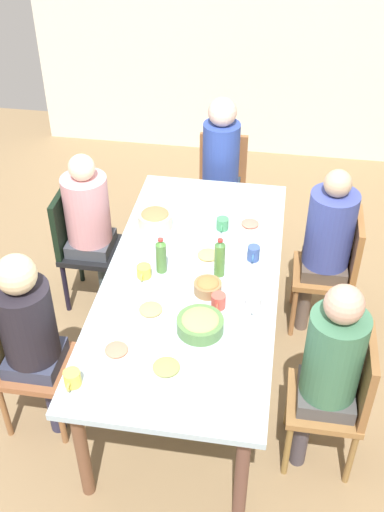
# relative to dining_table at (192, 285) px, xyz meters

# --- Properties ---
(ground_plane) EXTENTS (7.27, 7.27, 0.00)m
(ground_plane) POSITION_rel_dining_table_xyz_m (0.00, 0.00, -0.69)
(ground_plane) COLOR olive
(wall_left) EXTENTS (0.12, 4.09, 2.60)m
(wall_left) POSITION_rel_dining_table_xyz_m (-3.09, 0.00, 0.61)
(wall_left) COLOR silver
(wall_left) RESTS_ON ground_plane
(dining_table) EXTENTS (2.21, 1.03, 0.77)m
(dining_table) POSITION_rel_dining_table_xyz_m (0.00, 0.00, 0.00)
(dining_table) COLOR #AAC0CD
(dining_table) RESTS_ON ground_plane
(chair_0) EXTENTS (0.40, 0.40, 0.90)m
(chair_0) POSITION_rel_dining_table_xyz_m (0.55, -0.89, -0.18)
(chair_0) COLOR brown
(chair_0) RESTS_ON ground_plane
(person_0) EXTENTS (0.31, 0.31, 1.23)m
(person_0) POSITION_rel_dining_table_xyz_m (0.55, -0.80, 0.05)
(person_0) COLOR #372E46
(person_0) RESTS_ON ground_plane
(chair_1) EXTENTS (0.40, 0.40, 0.90)m
(chair_1) POSITION_rel_dining_table_xyz_m (-0.55, -0.89, -0.18)
(chair_1) COLOR black
(chair_1) RESTS_ON ground_plane
(person_1) EXTENTS (0.31, 0.31, 1.20)m
(person_1) POSITION_rel_dining_table_xyz_m (-0.55, -0.80, 0.03)
(person_1) COLOR #3D3845
(person_1) RESTS_ON ground_plane
(chair_2) EXTENTS (0.40, 0.40, 0.90)m
(chair_2) POSITION_rel_dining_table_xyz_m (-0.55, 0.89, -0.18)
(chair_2) COLOR #936236
(chair_2) RESTS_ON ground_plane
(person_2) EXTENTS (0.31, 0.31, 1.24)m
(person_2) POSITION_rel_dining_table_xyz_m (-0.55, 0.80, 0.04)
(person_2) COLOR brown
(person_2) RESTS_ON ground_plane
(chair_3) EXTENTS (0.40, 0.40, 0.90)m
(chair_3) POSITION_rel_dining_table_xyz_m (0.55, 0.89, -0.18)
(chair_3) COLOR olive
(chair_3) RESTS_ON ground_plane
(person_3) EXTENTS (0.30, 0.30, 1.25)m
(person_3) POSITION_rel_dining_table_xyz_m (0.55, 0.80, 0.05)
(person_3) COLOR #423C44
(person_3) RESTS_ON ground_plane
(chair_4) EXTENTS (0.40, 0.40, 0.90)m
(chair_4) POSITION_rel_dining_table_xyz_m (-1.49, 0.00, -0.18)
(chair_4) COLOR olive
(chair_4) RESTS_ON ground_plane
(person_4) EXTENTS (0.30, 0.30, 1.28)m
(person_4) POSITION_rel_dining_table_xyz_m (-1.40, 0.00, 0.07)
(person_4) COLOR #36334F
(person_4) RESTS_ON ground_plane
(plate_0) EXTENTS (0.25, 0.25, 0.04)m
(plate_0) POSITION_rel_dining_table_xyz_m (0.75, -0.01, 0.09)
(plate_0) COLOR silver
(plate_0) RESTS_ON dining_table
(plate_1) EXTENTS (0.22, 0.22, 0.04)m
(plate_1) POSITION_rel_dining_table_xyz_m (0.68, -0.28, 0.09)
(plate_1) COLOR white
(plate_1) RESTS_ON dining_table
(plate_2) EXTENTS (0.23, 0.23, 0.04)m
(plate_2) POSITION_rel_dining_table_xyz_m (-0.18, 0.07, 0.09)
(plate_2) COLOR #EDE7CB
(plate_2) RESTS_ON dining_table
(plate_3) EXTENTS (0.24, 0.24, 0.04)m
(plate_3) POSITION_rel_dining_table_xyz_m (0.35, -0.17, 0.09)
(plate_3) COLOR silver
(plate_3) RESTS_ON dining_table
(plate_4) EXTENTS (0.21, 0.21, 0.04)m
(plate_4) POSITION_rel_dining_table_xyz_m (-0.56, 0.30, 0.09)
(plate_4) COLOR beige
(plate_4) RESTS_ON dining_table
(bowl_0) EXTENTS (0.25, 0.25, 0.10)m
(bowl_0) POSITION_rel_dining_table_xyz_m (0.44, 0.12, 0.12)
(bowl_0) COLOR #537C43
(bowl_0) RESTS_ON dining_table
(bowl_1) EXTENTS (0.23, 0.23, 0.12)m
(bowl_1) POSITION_rel_dining_table_xyz_m (-0.47, -0.32, 0.13)
(bowl_1) COLOR beige
(bowl_1) RESTS_ON dining_table
(bowl_2) EXTENTS (0.16, 0.16, 0.09)m
(bowl_2) POSITION_rel_dining_table_xyz_m (0.13, 0.11, 0.11)
(bowl_2) COLOR #986D45
(bowl_2) RESTS_ON dining_table
(cup_0) EXTENTS (0.12, 0.08, 0.09)m
(cup_0) POSITION_rel_dining_table_xyz_m (0.24, 0.19, 0.11)
(cup_0) COLOR #D54F43
(cup_0) RESTS_ON dining_table
(cup_1) EXTENTS (0.11, 0.07, 0.10)m
(cup_1) POSITION_rel_dining_table_xyz_m (-0.21, 0.35, 0.12)
(cup_1) COLOR #3A5397
(cup_1) RESTS_ON dining_table
(cup_2) EXTENTS (0.12, 0.09, 0.07)m
(cup_2) POSITION_rel_dining_table_xyz_m (0.05, -0.28, 0.11)
(cup_2) COLOR #DCC949
(cup_2) RESTS_ON dining_table
(cup_3) EXTENTS (0.12, 0.08, 0.08)m
(cup_3) POSITION_rel_dining_table_xyz_m (0.91, -0.44, 0.11)
(cup_3) COLOR #DDCD4E
(cup_3) RESTS_ON dining_table
(cup_4) EXTENTS (0.12, 0.08, 0.08)m
(cup_4) POSITION_rel_dining_table_xyz_m (-0.51, 0.12, 0.11)
(cup_4) COLOR #438E5D
(cup_4) RESTS_ON dining_table
(cup_5) EXTENTS (0.13, 0.09, 0.09)m
(cup_5) POSITION_rel_dining_table_xyz_m (0.23, 0.38, 0.12)
(cup_5) COLOR white
(cup_5) RESTS_ON dining_table
(bottle_0) EXTENTS (0.06, 0.06, 0.26)m
(bottle_0) POSITION_rel_dining_table_xyz_m (-0.04, 0.16, 0.19)
(bottle_0) COLOR #4E7B33
(bottle_0) RESTS_ON dining_table
(bottle_1) EXTENTS (0.06, 0.06, 0.24)m
(bottle_1) POSITION_rel_dining_table_xyz_m (-0.02, -0.19, 0.18)
(bottle_1) COLOR #4B7638
(bottle_1) RESTS_ON dining_table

